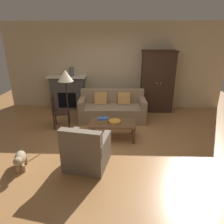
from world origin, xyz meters
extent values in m
plane|color=#B27A47|center=(0.00, 0.00, 0.00)|extent=(9.60, 9.60, 0.00)
cube|color=beige|center=(0.00, 2.55, 1.40)|extent=(7.20, 0.10, 2.80)
cube|color=#4C4947|center=(-1.55, 2.30, 0.54)|extent=(1.10, 0.36, 1.08)
cube|color=black|center=(-1.55, 2.12, 0.34)|extent=(0.60, 0.01, 0.52)
cube|color=white|center=(-1.55, 2.28, 1.10)|extent=(1.26, 0.48, 0.04)
cube|color=#382319|center=(1.40, 2.22, 0.94)|extent=(1.00, 0.52, 1.89)
cube|color=#2F1E15|center=(1.40, 2.22, 1.92)|extent=(1.06, 0.55, 0.06)
sphere|color=#ADAFB5|center=(1.34, 1.95, 0.98)|extent=(0.04, 0.04, 0.04)
sphere|color=#ADAFB5|center=(1.46, 1.95, 0.98)|extent=(0.04, 0.04, 0.04)
cube|color=#937A5B|center=(-0.01, 1.32, 0.22)|extent=(1.93, 0.91, 0.44)
cube|color=#937A5B|center=(-0.02, 1.66, 0.65)|extent=(1.91, 0.25, 0.42)
cube|color=#937A5B|center=(-0.89, 1.29, 0.55)|extent=(0.19, 0.80, 0.22)
cube|color=#937A5B|center=(0.87, 1.35, 0.55)|extent=(0.19, 0.80, 0.22)
cube|color=tan|center=(-0.37, 1.51, 0.61)|extent=(0.37, 0.20, 0.37)
cube|color=tan|center=(0.33, 1.53, 0.61)|extent=(0.37, 0.20, 0.37)
cube|color=brown|center=(0.03, 0.19, 0.39)|extent=(1.10, 0.60, 0.05)
cube|color=brown|center=(-0.48, -0.07, 0.18)|extent=(0.06, 0.06, 0.37)
cube|color=brown|center=(0.54, -0.07, 0.18)|extent=(0.06, 0.06, 0.37)
cube|color=brown|center=(-0.48, 0.45, 0.18)|extent=(0.06, 0.06, 0.37)
cube|color=brown|center=(0.54, 0.45, 0.18)|extent=(0.06, 0.06, 0.37)
cylinder|color=orange|center=(0.08, 0.17, 0.45)|extent=(0.29, 0.29, 0.05)
cube|color=gold|center=(-0.20, 0.19, 0.44)|extent=(0.25, 0.18, 0.04)
cube|color=gray|center=(-0.19, 0.19, 0.48)|extent=(0.24, 0.17, 0.04)
cube|color=#38569E|center=(-0.19, 0.19, 0.51)|extent=(0.24, 0.18, 0.04)
cylinder|color=beige|center=(-1.55, 2.28, 1.22)|extent=(0.12, 0.12, 0.20)
cylinder|color=#565B66|center=(-1.37, 2.28, 1.26)|extent=(0.14, 0.14, 0.29)
cube|color=#756656|center=(-0.41, -0.93, 0.21)|extent=(0.89, 0.89, 0.42)
cube|color=#756656|center=(-0.47, -1.24, 0.65)|extent=(0.78, 0.30, 0.46)
cube|color=#756656|center=(-0.09, -1.00, 0.52)|extent=(0.25, 0.71, 0.20)
cube|color=#756656|center=(-0.74, -0.87, 0.52)|extent=(0.25, 0.71, 0.20)
cube|color=#382319|center=(-1.38, 0.80, 0.43)|extent=(0.52, 0.52, 0.04)
cylinder|color=#382319|center=(-1.16, 0.65, 0.21)|extent=(0.04, 0.04, 0.41)
cylinder|color=#382319|center=(-1.23, 1.02, 0.21)|extent=(0.04, 0.04, 0.41)
cylinder|color=#382319|center=(-1.53, 0.58, 0.21)|extent=(0.04, 0.04, 0.41)
cylinder|color=#382319|center=(-1.60, 0.95, 0.21)|extent=(0.04, 0.04, 0.41)
cube|color=#382319|center=(-1.58, 0.76, 0.68)|extent=(0.12, 0.44, 0.45)
cylinder|color=black|center=(-1.07, 0.33, 0.01)|extent=(0.26, 0.26, 0.02)
cylinder|color=black|center=(-1.07, 0.33, 0.70)|extent=(0.03, 0.03, 1.40)
cone|color=beige|center=(-1.07, 0.33, 1.51)|extent=(0.36, 0.36, 0.26)
ellipsoid|color=tan|center=(-1.65, -1.11, 0.25)|extent=(0.30, 0.44, 0.22)
sphere|color=tan|center=(-1.59, -1.35, 0.31)|extent=(0.15, 0.15, 0.15)
cylinder|color=tan|center=(-1.57, -1.22, 0.07)|extent=(0.06, 0.06, 0.14)
cylinder|color=tan|center=(-1.67, -1.24, 0.07)|extent=(0.06, 0.06, 0.14)
cylinder|color=tan|center=(-1.63, -0.98, 0.07)|extent=(0.06, 0.06, 0.14)
cylinder|color=tan|center=(-1.74, -1.01, 0.07)|extent=(0.06, 0.06, 0.14)
sphere|color=tan|center=(-1.71, -0.89, 0.27)|extent=(0.06, 0.06, 0.06)
camera|label=1|loc=(0.20, -4.34, 2.42)|focal=32.86mm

